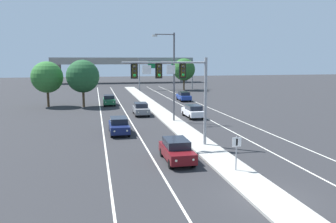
# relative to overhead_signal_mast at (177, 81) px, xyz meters

# --- Properties ---
(ground_plane) EXTENTS (260.00, 260.00, 0.00)m
(ground_plane) POSITION_rel_overhead_signal_mast_xyz_m (2.23, -11.31, -5.48)
(ground_plane) COLOR #28282B
(median_island) EXTENTS (2.40, 110.00, 0.15)m
(median_island) POSITION_rel_overhead_signal_mast_xyz_m (2.23, 6.69, -5.41)
(median_island) COLOR #9E9B93
(median_island) RESTS_ON ground
(lane_stripe_oncoming_center) EXTENTS (0.14, 100.00, 0.01)m
(lane_stripe_oncoming_center) POSITION_rel_overhead_signal_mast_xyz_m (-2.47, 13.69, -5.48)
(lane_stripe_oncoming_center) COLOR silver
(lane_stripe_oncoming_center) RESTS_ON ground
(lane_stripe_receding_center) EXTENTS (0.14, 100.00, 0.01)m
(lane_stripe_receding_center) POSITION_rel_overhead_signal_mast_xyz_m (6.93, 13.69, -5.48)
(lane_stripe_receding_center) COLOR silver
(lane_stripe_receding_center) RESTS_ON ground
(edge_stripe_left) EXTENTS (0.14, 100.00, 0.01)m
(edge_stripe_left) POSITION_rel_overhead_signal_mast_xyz_m (-5.77, 13.69, -5.48)
(edge_stripe_left) COLOR silver
(edge_stripe_left) RESTS_ON ground
(edge_stripe_right) EXTENTS (0.14, 100.00, 0.01)m
(edge_stripe_right) POSITION_rel_overhead_signal_mast_xyz_m (10.23, 13.69, -5.48)
(edge_stripe_right) COLOR silver
(edge_stripe_right) RESTS_ON ground
(overhead_signal_mast) EXTENTS (6.93, 0.44, 7.20)m
(overhead_signal_mast) POSITION_rel_overhead_signal_mast_xyz_m (0.00, 0.00, 0.00)
(overhead_signal_mast) COLOR gray
(overhead_signal_mast) RESTS_ON median_island
(median_sign_post) EXTENTS (0.60, 0.10, 2.20)m
(median_sign_post) POSITION_rel_overhead_signal_mast_xyz_m (2.26, -6.96, -3.90)
(median_sign_post) COLOR gray
(median_sign_post) RESTS_ON median_island
(street_lamp_median) EXTENTS (2.58, 0.28, 10.00)m
(street_lamp_median) POSITION_rel_overhead_signal_mast_xyz_m (2.21, 11.65, 0.31)
(street_lamp_median) COLOR #4C4C51
(street_lamp_median) RESTS_ON median_island
(car_oncoming_darkred) EXTENTS (1.82, 4.47, 1.58)m
(car_oncoming_darkred) POSITION_rel_overhead_signal_mast_xyz_m (-0.91, -3.80, -4.66)
(car_oncoming_darkred) COLOR #5B0F14
(car_oncoming_darkred) RESTS_ON ground
(car_oncoming_navy) EXTENTS (1.83, 4.47, 1.58)m
(car_oncoming_navy) POSITION_rel_overhead_signal_mast_xyz_m (-4.28, 6.36, -4.66)
(car_oncoming_navy) COLOR #141E4C
(car_oncoming_navy) RESTS_ON ground
(car_oncoming_grey) EXTENTS (1.87, 4.49, 1.58)m
(car_oncoming_grey) POSITION_rel_overhead_signal_mast_xyz_m (-0.67, 17.30, -4.66)
(car_oncoming_grey) COLOR slate
(car_oncoming_grey) RESTS_ON ground
(car_oncoming_green) EXTENTS (1.84, 4.48, 1.58)m
(car_oncoming_green) POSITION_rel_overhead_signal_mast_xyz_m (-4.31, 28.05, -4.66)
(car_oncoming_green) COLOR #195633
(car_oncoming_green) RESTS_ON ground
(car_receding_white) EXTENTS (1.90, 4.50, 1.58)m
(car_receding_white) POSITION_rel_overhead_signal_mast_xyz_m (5.41, 13.90, -4.66)
(car_receding_white) COLOR silver
(car_receding_white) RESTS_ON ground
(car_receding_blue) EXTENTS (1.89, 4.50, 1.58)m
(car_receding_blue) POSITION_rel_overhead_signal_mast_xyz_m (8.68, 31.13, -4.66)
(car_receding_blue) COLOR navy
(car_receding_blue) RESTS_ON ground
(highway_sign_gantry) EXTENTS (13.28, 0.42, 7.50)m
(highway_sign_gantry) POSITION_rel_overhead_signal_mast_xyz_m (10.43, 54.65, 0.68)
(highway_sign_gantry) COLOR gray
(highway_sign_gantry) RESTS_ON ground
(overpass_bridge) EXTENTS (42.40, 6.40, 7.65)m
(overpass_bridge) POSITION_rel_overhead_signal_mast_xyz_m (2.23, 80.22, 0.30)
(overpass_bridge) COLOR gray
(overpass_bridge) RESTS_ON ground
(tree_far_left_a) EXTENTS (4.77, 4.77, 6.90)m
(tree_far_left_a) POSITION_rel_overhead_signal_mast_xyz_m (-13.47, 28.18, -0.98)
(tree_far_left_a) COLOR #4C3823
(tree_far_left_a) RESTS_ON ground
(tree_far_right_c) EXTENTS (5.11, 5.11, 7.39)m
(tree_far_right_c) POSITION_rel_overhead_signal_mast_xyz_m (13.95, 51.26, -0.66)
(tree_far_right_c) COLOR #4C3823
(tree_far_right_c) RESTS_ON ground
(tree_far_left_c) EXTENTS (4.93, 4.93, 7.13)m
(tree_far_left_c) POSITION_rel_overhead_signal_mast_xyz_m (-8.17, 26.64, -0.83)
(tree_far_left_c) COLOR #4C3823
(tree_far_left_c) RESTS_ON ground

